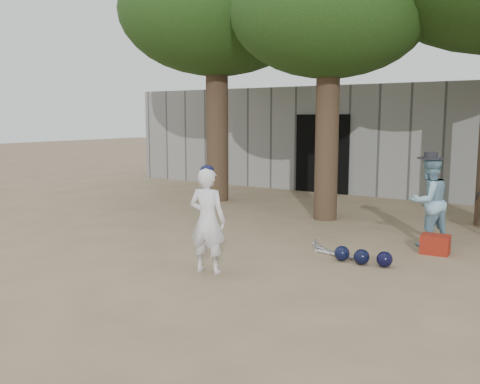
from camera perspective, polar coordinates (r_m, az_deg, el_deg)
The scene contains 7 objects.
ground at distance 8.25m, azimuth -7.41°, elevation -7.03°, with size 70.00×70.00×0.00m, color #937C5E.
boy_player at distance 7.33m, azimuth -3.49°, elevation -3.06°, with size 0.53×0.35×1.45m, color silver.
spectator_blue at distance 9.40m, azimuth 19.49°, elevation -0.93°, with size 0.72×0.56×1.49m, color #7DAAC1.
red_bag at distance 8.96m, azimuth 20.11°, elevation -5.27°, with size 0.42×0.32×0.30m, color maroon.
back_building at distance 17.14m, azimuth 16.07°, elevation 5.59°, with size 16.00×5.24×3.00m.
helmet_row at distance 8.04m, azimuth 12.92°, elevation -6.72°, with size 0.87×0.29×0.23m.
bat_pile at distance 8.67m, azimuth 9.13°, elevation -6.13°, with size 1.09×0.79×0.06m.
Camera 1 is at (5.30, -5.96, 2.13)m, focal length 40.00 mm.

